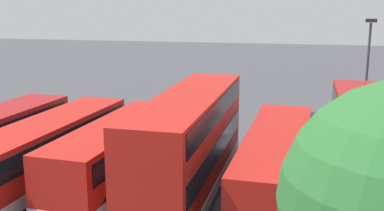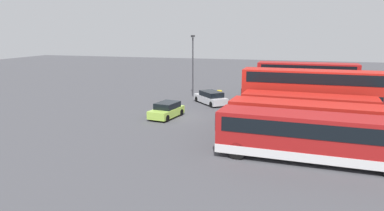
{
  "view_description": "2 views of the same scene",
  "coord_description": "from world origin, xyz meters",
  "px_view_note": "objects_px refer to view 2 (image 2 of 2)",
  "views": [
    {
      "loc": [
        -6.04,
        30.23,
        8.31
      ],
      "look_at": [
        0.44,
        2.01,
        1.88
      ],
      "focal_mm": 42.87,
      "sensor_mm": 36.0,
      "label": 1
    },
    {
      "loc": [
        31.1,
        10.38,
        7.91
      ],
      "look_at": [
        2.67,
        1.98,
        1.73
      ],
      "focal_mm": 33.73,
      "sensor_mm": 36.0,
      "label": 2
    }
  ],
  "objects_px": {
    "bus_single_deck_fourth": "(307,112)",
    "bus_single_deck_fifth": "(312,122)",
    "bus_single_deck_sixth": "(312,136)",
    "car_small_green": "(167,110)",
    "waste_bin_yellow": "(219,94)",
    "box_truck_blue": "(298,82)",
    "bus_double_decker_third": "(311,94)",
    "lamp_post_tall": "(193,61)",
    "bus_double_decker_near_end": "(306,83)",
    "car_hatchback_silver": "(211,98)",
    "bus_single_deck_second": "(305,96)"
  },
  "relations": [
    {
      "from": "bus_single_deck_fourth",
      "to": "bus_single_deck_fifth",
      "type": "height_order",
      "value": "same"
    },
    {
      "from": "bus_single_deck_sixth",
      "to": "car_small_green",
      "type": "height_order",
      "value": "bus_single_deck_sixth"
    },
    {
      "from": "bus_single_deck_fifth",
      "to": "waste_bin_yellow",
      "type": "bearing_deg",
      "value": -147.46
    },
    {
      "from": "bus_single_deck_fourth",
      "to": "car_small_green",
      "type": "distance_m",
      "value": 12.4
    },
    {
      "from": "bus_single_deck_fifth",
      "to": "box_truck_blue",
      "type": "relative_size",
      "value": 1.48
    },
    {
      "from": "bus_single_deck_sixth",
      "to": "waste_bin_yellow",
      "type": "relative_size",
      "value": 12.4
    },
    {
      "from": "waste_bin_yellow",
      "to": "bus_double_decker_third",
      "type": "bearing_deg",
      "value": 49.16
    },
    {
      "from": "lamp_post_tall",
      "to": "waste_bin_yellow",
      "type": "distance_m",
      "value": 5.17
    },
    {
      "from": "bus_double_decker_near_end",
      "to": "bus_double_decker_third",
      "type": "height_order",
      "value": "same"
    },
    {
      "from": "bus_single_deck_fifth",
      "to": "car_hatchback_silver",
      "type": "height_order",
      "value": "bus_single_deck_fifth"
    },
    {
      "from": "lamp_post_tall",
      "to": "bus_single_deck_sixth",
      "type": "bearing_deg",
      "value": 34.27
    },
    {
      "from": "car_hatchback_silver",
      "to": "car_small_green",
      "type": "xyz_separation_m",
      "value": [
        7.32,
        -2.42,
        -0.0
      ]
    },
    {
      "from": "bus_double_decker_near_end",
      "to": "car_small_green",
      "type": "bearing_deg",
      "value": -51.78
    },
    {
      "from": "bus_single_deck_second",
      "to": "bus_double_decker_near_end",
      "type": "bearing_deg",
      "value": 178.71
    },
    {
      "from": "bus_single_deck_fourth",
      "to": "car_hatchback_silver",
      "type": "relative_size",
      "value": 2.26
    },
    {
      "from": "bus_double_decker_third",
      "to": "waste_bin_yellow",
      "type": "distance_m",
      "value": 13.39
    },
    {
      "from": "bus_double_decker_third",
      "to": "box_truck_blue",
      "type": "bearing_deg",
      "value": -175.35
    },
    {
      "from": "waste_bin_yellow",
      "to": "car_hatchback_silver",
      "type": "bearing_deg",
      "value": -2.98
    },
    {
      "from": "bus_double_decker_third",
      "to": "lamp_post_tall",
      "type": "distance_m",
      "value": 16.24
    },
    {
      "from": "bus_double_decker_third",
      "to": "bus_single_deck_fourth",
      "type": "bearing_deg",
      "value": -5.24
    },
    {
      "from": "bus_double_decker_third",
      "to": "waste_bin_yellow",
      "type": "bearing_deg",
      "value": -130.84
    },
    {
      "from": "box_truck_blue",
      "to": "bus_single_deck_sixth",
      "type": "bearing_deg",
      "value": 2.31
    },
    {
      "from": "bus_single_deck_fourth",
      "to": "bus_single_deck_fifth",
      "type": "xyz_separation_m",
      "value": [
        3.4,
        0.24,
        0.0
      ]
    },
    {
      "from": "bus_double_decker_near_end",
      "to": "bus_double_decker_third",
      "type": "bearing_deg",
      "value": 2.19
    },
    {
      "from": "car_hatchback_silver",
      "to": "bus_single_deck_fourth",
      "type": "bearing_deg",
      "value": 49.18
    },
    {
      "from": "bus_single_deck_fifth",
      "to": "lamp_post_tall",
      "type": "height_order",
      "value": "lamp_post_tall"
    },
    {
      "from": "bus_double_decker_near_end",
      "to": "bus_single_deck_fifth",
      "type": "height_order",
      "value": "bus_double_decker_near_end"
    },
    {
      "from": "bus_single_deck_fifth",
      "to": "waste_bin_yellow",
      "type": "distance_m",
      "value": 18.52
    },
    {
      "from": "bus_double_decker_near_end",
      "to": "waste_bin_yellow",
      "type": "distance_m",
      "value": 10.01
    },
    {
      "from": "bus_double_decker_near_end",
      "to": "bus_single_deck_second",
      "type": "xyz_separation_m",
      "value": [
        3.69,
        -0.08,
        -0.82
      ]
    },
    {
      "from": "bus_single_deck_fifth",
      "to": "bus_single_deck_sixth",
      "type": "distance_m",
      "value": 3.61
    },
    {
      "from": "bus_single_deck_second",
      "to": "bus_single_deck_sixth",
      "type": "bearing_deg",
      "value": 0.96
    },
    {
      "from": "bus_single_deck_second",
      "to": "bus_single_deck_fourth",
      "type": "bearing_deg",
      "value": 0.34
    },
    {
      "from": "bus_single_deck_fourth",
      "to": "box_truck_blue",
      "type": "distance_m",
      "value": 17.11
    },
    {
      "from": "box_truck_blue",
      "to": "car_hatchback_silver",
      "type": "height_order",
      "value": "box_truck_blue"
    },
    {
      "from": "bus_single_deck_fifth",
      "to": "bus_single_deck_sixth",
      "type": "relative_size",
      "value": 0.99
    },
    {
      "from": "bus_double_decker_near_end",
      "to": "lamp_post_tall",
      "type": "relative_size",
      "value": 1.4
    },
    {
      "from": "bus_single_deck_second",
      "to": "waste_bin_yellow",
      "type": "relative_size",
      "value": 12.11
    },
    {
      "from": "bus_single_deck_fifth",
      "to": "car_hatchback_silver",
      "type": "relative_size",
      "value": 2.55
    },
    {
      "from": "lamp_post_tall",
      "to": "bus_double_decker_third",
      "type": "bearing_deg",
      "value": 56.24
    },
    {
      "from": "bus_single_deck_fourth",
      "to": "car_hatchback_silver",
      "type": "height_order",
      "value": "bus_single_deck_fourth"
    },
    {
      "from": "bus_double_decker_near_end",
      "to": "waste_bin_yellow",
      "type": "height_order",
      "value": "bus_double_decker_near_end"
    },
    {
      "from": "car_hatchback_silver",
      "to": "car_small_green",
      "type": "distance_m",
      "value": 7.71
    },
    {
      "from": "box_truck_blue",
      "to": "car_hatchback_silver",
      "type": "relative_size",
      "value": 1.72
    },
    {
      "from": "bus_single_deck_fifth",
      "to": "box_truck_blue",
      "type": "distance_m",
      "value": 20.52
    },
    {
      "from": "bus_single_deck_fifth",
      "to": "car_hatchback_silver",
      "type": "xyz_separation_m",
      "value": [
        -11.94,
        -10.13,
        -0.92
      ]
    },
    {
      "from": "box_truck_blue",
      "to": "bus_double_decker_third",
      "type": "bearing_deg",
      "value": 4.65
    },
    {
      "from": "bus_single_deck_fifth",
      "to": "bus_double_decker_third",
      "type": "bearing_deg",
      "value": 179.35
    },
    {
      "from": "bus_single_deck_second",
      "to": "waste_bin_yellow",
      "type": "xyz_separation_m",
      "value": [
        -4.92,
        -9.65,
        -1.15
      ]
    },
    {
      "from": "bus_single_deck_second",
      "to": "bus_single_deck_sixth",
      "type": "xyz_separation_m",
      "value": [
        14.27,
        0.24,
        0.0
      ]
    }
  ]
}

